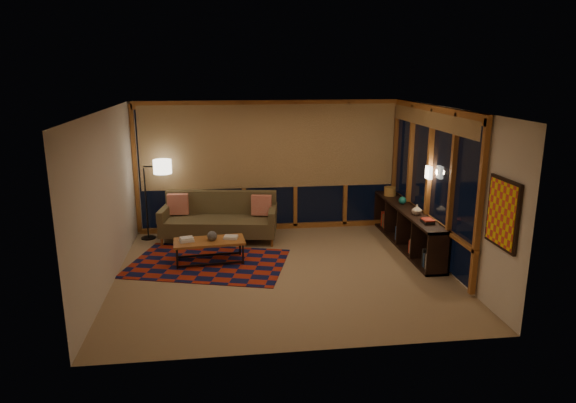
{
  "coord_description": "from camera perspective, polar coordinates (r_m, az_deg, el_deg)",
  "views": [
    {
      "loc": [
        -0.93,
        -7.98,
        3.31
      ],
      "look_at": [
        0.14,
        0.47,
        1.1
      ],
      "focal_mm": 32.0,
      "sensor_mm": 36.0,
      "label": 1
    }
  ],
  "objects": [
    {
      "name": "bookshelf",
      "position": [
        10.05,
        13.06,
        -2.82
      ],
      "size": [
        0.4,
        3.02,
        0.75
      ],
      "primitive_type": null,
      "color": "black",
      "rests_on": "floor"
    },
    {
      "name": "wall_art",
      "position": [
        7.37,
        22.7,
        -1.24
      ],
      "size": [
        0.06,
        0.74,
        0.94
      ],
      "primitive_type": null,
      "color": "red",
      "rests_on": "walls"
    },
    {
      "name": "book_stack_b",
      "position": [
        9.11,
        -6.38,
        -3.96
      ],
      "size": [
        0.29,
        0.25,
        0.05
      ],
      "primitive_type": null,
      "rotation": [
        0.0,
        0.0,
        -0.22
      ],
      "color": "silver",
      "rests_on": "coffee_table"
    },
    {
      "name": "teal_bowl",
      "position": [
        10.21,
        12.6,
        0.12
      ],
      "size": [
        0.19,
        0.19,
        0.15
      ],
      "primitive_type": "sphere",
      "rotation": [
        0.0,
        0.0,
        -0.33
      ],
      "color": "#156358",
      "rests_on": "bookshelf"
    },
    {
      "name": "book_stack_a",
      "position": [
        9.08,
        -11.19,
        -4.16
      ],
      "size": [
        0.28,
        0.24,
        0.07
      ],
      "primitive_type": null,
      "rotation": [
        0.0,
        0.0,
        0.26
      ],
      "color": "silver",
      "rests_on": "coffee_table"
    },
    {
      "name": "wall_sconce",
      "position": [
        9.31,
        15.37,
        3.13
      ],
      "size": [
        0.12,
        0.18,
        0.22
      ],
      "primitive_type": null,
      "color": "white",
      "rests_on": "walls"
    },
    {
      "name": "vase",
      "position": [
        9.52,
        14.12,
        -0.89
      ],
      "size": [
        0.21,
        0.21,
        0.19
      ],
      "primitive_type": "imported",
      "rotation": [
        0.0,
        0.0,
        0.17
      ],
      "color": "tan",
      "rests_on": "bookshelf"
    },
    {
      "name": "coffee_table",
      "position": [
        9.15,
        -8.7,
        -5.49
      ],
      "size": [
        1.26,
        0.66,
        0.41
      ],
      "primitive_type": null,
      "rotation": [
        0.0,
        0.0,
        0.08
      ],
      "color": "#9D5227",
      "rests_on": "floor"
    },
    {
      "name": "basket",
      "position": [
        10.85,
        11.26,
        1.13
      ],
      "size": [
        0.25,
        0.25,
        0.18
      ],
      "primitive_type": "cylinder",
      "rotation": [
        0.0,
        0.0,
        0.05
      ],
      "color": "#A06736",
      "rests_on": "bookshelf"
    },
    {
      "name": "window_wall_back",
      "position": [
        10.63,
        -2.07,
        3.91
      ],
      "size": [
        5.3,
        0.16,
        2.6
      ],
      "primitive_type": null,
      "color": "#9D5227",
      "rests_on": "walls"
    },
    {
      "name": "shelf_book_stack",
      "position": [
        9.07,
        15.27,
        -2.12
      ],
      "size": [
        0.24,
        0.28,
        0.07
      ],
      "primitive_type": null,
      "rotation": [
        0.0,
        0.0,
        -0.33
      ],
      "color": "silver",
      "rests_on": "bookshelf"
    },
    {
      "name": "ceramic_pot",
      "position": [
        9.04,
        -8.43,
        -3.78
      ],
      "size": [
        0.22,
        0.22,
        0.17
      ],
      "primitive_type": "sphere",
      "rotation": [
        0.0,
        0.0,
        0.37
      ],
      "color": "black",
      "rests_on": "coffee_table"
    },
    {
      "name": "walls",
      "position": [
        8.27,
        -0.54,
        0.83
      ],
      "size": [
        5.51,
        5.01,
        2.7
      ],
      "color": "beige",
      "rests_on": "floor"
    },
    {
      "name": "floor",
      "position": [
        8.69,
        -0.52,
        -7.85
      ],
      "size": [
        5.5,
        5.0,
        0.01
      ],
      "primitive_type": "cube",
      "color": "#A18258",
      "rests_on": "ground"
    },
    {
      "name": "floor_lamp",
      "position": [
        10.5,
        -15.51,
        0.22
      ],
      "size": [
        0.59,
        0.44,
        1.62
      ],
      "primitive_type": null,
      "rotation": [
        0.0,
        0.0,
        -0.18
      ],
      "color": "black",
      "rests_on": "floor"
    },
    {
      "name": "sofa",
      "position": [
        10.21,
        -7.67,
        -1.81
      ],
      "size": [
        2.34,
        1.23,
        0.91
      ],
      "primitive_type": null,
      "rotation": [
        0.0,
        0.0,
        -0.15
      ],
      "color": "brown",
      "rests_on": "floor"
    },
    {
      "name": "pillow_left",
      "position": [
        10.47,
        -12.12,
        -0.44
      ],
      "size": [
        0.42,
        0.16,
        0.41
      ],
      "primitive_type": null,
      "rotation": [
        0.0,
        0.0,
        -0.06
      ],
      "color": "red",
      "rests_on": "sofa"
    },
    {
      "name": "area_rug",
      "position": [
        9.16,
        -8.88,
        -6.79
      ],
      "size": [
        3.03,
        2.42,
        0.01
      ],
      "primitive_type": "cube",
      "rotation": [
        0.0,
        0.0,
        -0.27
      ],
      "color": "maroon",
      "rests_on": "floor"
    },
    {
      "name": "pillow_right",
      "position": [
        10.18,
        -2.96,
        -0.59
      ],
      "size": [
        0.42,
        0.21,
        0.4
      ],
      "primitive_type": null,
      "rotation": [
        0.0,
        0.0,
        -0.19
      ],
      "color": "red",
      "rests_on": "sofa"
    },
    {
      "name": "window_wall_right",
      "position": [
        9.51,
        15.28,
        2.13
      ],
      "size": [
        0.16,
        3.7,
        2.6
      ],
      "primitive_type": null,
      "color": "#9D5227",
      "rests_on": "walls"
    },
    {
      "name": "ceiling",
      "position": [
        8.06,
        -0.56,
        10.2
      ],
      "size": [
        5.5,
        5.0,
        0.01
      ],
      "primitive_type": "cube",
      "color": "white",
      "rests_on": "walls"
    }
  ]
}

